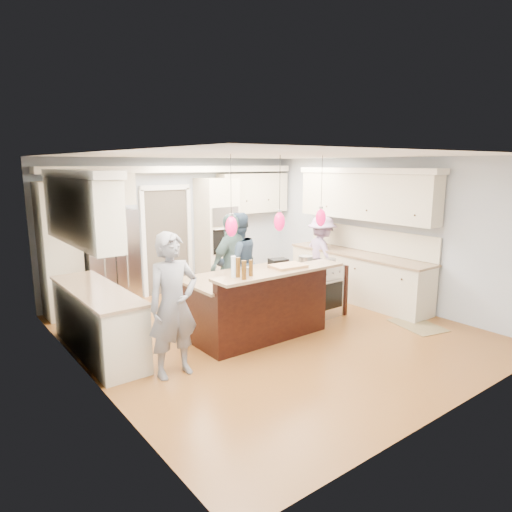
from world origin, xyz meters
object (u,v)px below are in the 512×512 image
Objects in this scene: island_range at (316,289)px; person_bar_end at (173,305)px; refrigerator at (109,260)px; person_far_left at (237,264)px; kitchen_island at (254,303)px.

island_range is 3.12m from person_bar_end.
refrigerator is 3.71m from island_range.
person_bar_end is at bearing 36.79° from person_far_left.
person_far_left is (-1.03, 0.93, 0.43)m from island_range.
refrigerator is at bearing 84.27° from person_bar_end.
island_range is at bearing 11.39° from person_bar_end.
person_far_left is at bearing -43.00° from refrigerator.
person_bar_end is (-0.32, -3.09, -0.00)m from refrigerator.
refrigerator is at bearing 116.90° from kitchen_island.
person_far_left is at bearing 37.54° from person_bar_end.
island_range is at bearing 137.57° from person_far_left.
island_range is 0.51× the size of person_bar_end.
person_bar_end reaches higher than person_far_left.
kitchen_island is 1.17× the size of person_bar_end.
refrigerator reaches higher than kitchen_island.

